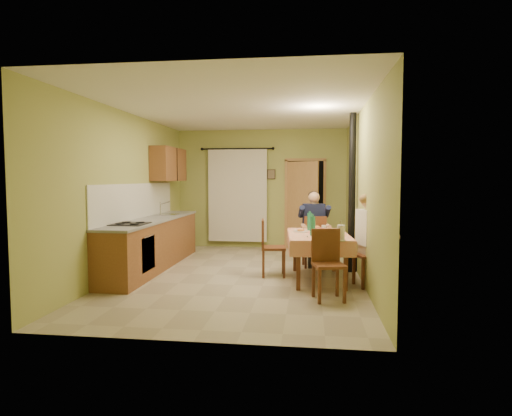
# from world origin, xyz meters

# --- Properties ---
(floor) EXTENTS (4.00, 6.00, 0.01)m
(floor) POSITION_xyz_m (0.00, 0.00, 0.00)
(floor) COLOR tan
(floor) RESTS_ON ground
(room_shell) EXTENTS (4.04, 6.04, 2.82)m
(room_shell) POSITION_xyz_m (0.00, 0.00, 1.82)
(room_shell) COLOR #A2A856
(room_shell) RESTS_ON ground
(kitchen_run) EXTENTS (0.64, 3.64, 1.56)m
(kitchen_run) POSITION_xyz_m (-1.71, 0.40, 0.48)
(kitchen_run) COLOR brown
(kitchen_run) RESTS_ON ground
(upper_cabinets) EXTENTS (0.35, 1.40, 0.70)m
(upper_cabinets) POSITION_xyz_m (-1.82, 1.70, 1.95)
(upper_cabinets) COLOR brown
(upper_cabinets) RESTS_ON room_shell
(curtain) EXTENTS (1.70, 0.07, 2.22)m
(curtain) POSITION_xyz_m (-0.55, 2.90, 1.26)
(curtain) COLOR black
(curtain) RESTS_ON ground
(doorway) EXTENTS (0.96, 0.47, 2.15)m
(doorway) POSITION_xyz_m (1.02, 2.87, 1.05)
(doorway) COLOR black
(doorway) RESTS_ON ground
(dining_table) EXTENTS (1.08, 1.67, 0.76)m
(dining_table) POSITION_xyz_m (1.30, -0.16, 0.38)
(dining_table) COLOR #E5997A
(dining_table) RESTS_ON ground
(tableware) EXTENTS (0.80, 1.62, 0.33)m
(tableware) POSITION_xyz_m (1.32, -0.28, 0.83)
(tableware) COLOR white
(tableware) RESTS_ON dining_table
(chair_far) EXTENTS (0.46, 0.46, 0.96)m
(chair_far) POSITION_xyz_m (1.24, 0.88, 0.29)
(chair_far) COLOR #5C2F19
(chair_far) RESTS_ON ground
(chair_near) EXTENTS (0.48, 0.48, 0.96)m
(chair_near) POSITION_xyz_m (1.42, -1.30, 0.29)
(chair_near) COLOR #5C2F19
(chair_near) RESTS_ON ground
(chair_right) EXTENTS (0.50, 0.50, 0.95)m
(chair_right) POSITION_xyz_m (2.08, -0.48, 0.29)
(chair_right) COLOR #5C2F19
(chair_right) RESTS_ON ground
(chair_left) EXTENTS (0.45, 0.45, 0.96)m
(chair_left) POSITION_xyz_m (0.54, 0.03, 0.29)
(chair_left) COLOR #5C2F19
(chair_left) RESTS_ON ground
(man_far) EXTENTS (0.62, 0.51, 1.39)m
(man_far) POSITION_xyz_m (1.24, 0.89, 0.88)
(man_far) COLOR #141938
(man_far) RESTS_ON chair_far
(man_right) EXTENTS (0.57, 0.64, 1.39)m
(man_right) POSITION_xyz_m (2.07, -0.48, 0.88)
(man_right) COLOR silver
(man_right) RESTS_ON chair_right
(stove_flue) EXTENTS (0.24, 0.24, 2.80)m
(stove_flue) POSITION_xyz_m (1.90, 0.60, 1.02)
(stove_flue) COLOR black
(stove_flue) RESTS_ON ground
(picture_back) EXTENTS (0.19, 0.03, 0.23)m
(picture_back) POSITION_xyz_m (0.25, 2.97, 1.75)
(picture_back) COLOR black
(picture_back) RESTS_ON room_shell
(picture_right) EXTENTS (0.03, 0.31, 0.21)m
(picture_right) POSITION_xyz_m (1.97, 1.20, 1.85)
(picture_right) COLOR brown
(picture_right) RESTS_ON room_shell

